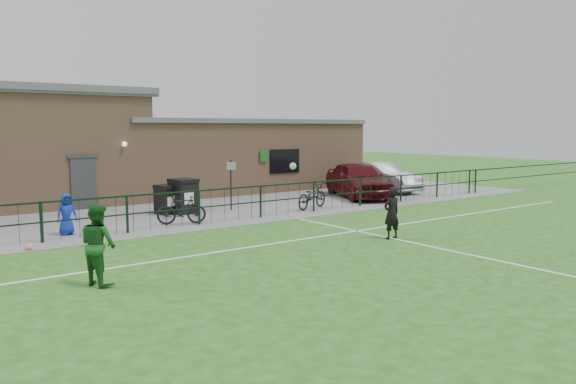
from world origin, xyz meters
TOP-DOWN VIEW (x-y plane):
  - ground at (0.00, 0.00)m, footprint 90.00×90.00m
  - paving_strip at (0.00, 13.50)m, footprint 34.00×13.00m
  - pitch_line_touch at (0.00, 7.80)m, footprint 28.00×0.10m
  - pitch_line_mid at (0.00, 4.00)m, footprint 28.00×0.10m
  - pitch_line_perp at (2.00, 0.00)m, footprint 0.10×16.00m
  - perimeter_fence at (0.00, 8.00)m, footprint 28.00×0.10m
  - wheelie_bin_left at (-1.34, 10.92)m, footprint 0.82×0.89m
  - wheelie_bin_right at (-0.79, 10.62)m, footprint 0.92×1.02m
  - sign_post at (1.10, 10.24)m, footprint 0.08×0.08m
  - car_maroon at (7.98, 10.18)m, footprint 3.73×5.29m
  - car_silver at (10.73, 11.27)m, footprint 1.90×4.61m
  - bicycle_d at (-1.94, 8.43)m, footprint 1.70×1.05m
  - bicycle_e at (3.92, 8.63)m, footprint 2.06×1.26m
  - spectator_child at (-5.60, 8.81)m, footprint 0.65×0.46m
  - goalkeeper_kick at (1.90, 2.59)m, footprint 1.62×3.54m
  - outfield_player at (-6.61, 2.78)m, footprint 0.86×0.99m
  - ball_ground at (-7.04, 7.18)m, footprint 0.21×0.21m
  - clubhouse at (-0.88, 16.50)m, footprint 24.25×5.40m

SIDE VIEW (x-z plane):
  - ground at x=0.00m, z-range 0.00..0.00m
  - pitch_line_touch at x=0.00m, z-range 0.00..0.01m
  - pitch_line_mid at x=0.00m, z-range 0.00..0.01m
  - pitch_line_perp at x=2.00m, z-range 0.00..0.01m
  - paving_strip at x=0.00m, z-range 0.00..0.02m
  - ball_ground at x=-7.04m, z-range 0.00..0.21m
  - bicycle_d at x=-1.94m, z-range 0.02..1.01m
  - wheelie_bin_left at x=-1.34m, z-range 0.02..1.03m
  - bicycle_e at x=3.92m, z-range 0.02..1.04m
  - perimeter_fence at x=0.00m, z-range 0.00..1.20m
  - wheelie_bin_right at x=-0.79m, z-range 0.02..1.25m
  - spectator_child at x=-5.60m, z-range 0.02..1.29m
  - car_silver at x=10.73m, z-range 0.02..1.50m
  - goalkeeper_kick at x=1.90m, z-range -0.26..1.88m
  - car_maroon at x=7.98m, z-range 0.02..1.69m
  - outfield_player at x=-6.61m, z-range 0.00..1.72m
  - sign_post at x=1.10m, z-range 0.02..2.02m
  - clubhouse at x=-0.88m, z-range -0.26..4.70m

